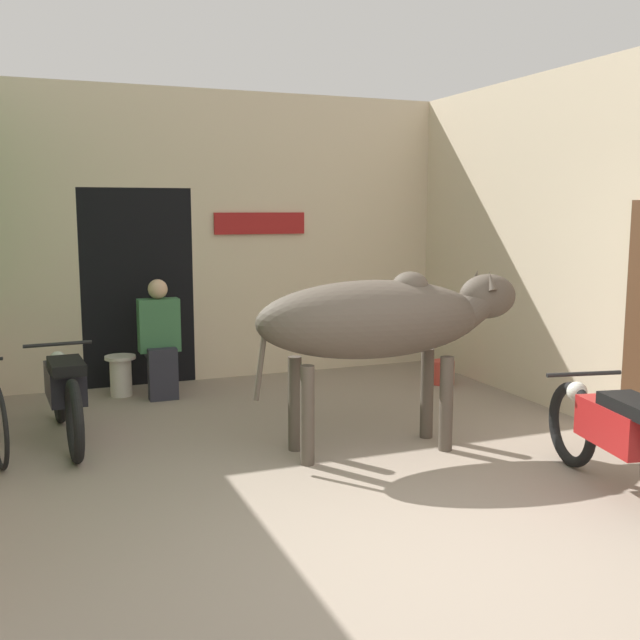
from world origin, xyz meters
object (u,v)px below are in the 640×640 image
object	(u,v)px
plastic_stool	(121,374)
bucket	(443,372)
motorcycle_far	(65,391)
cow	(383,320)
motorcycle_near	(618,435)
shopkeeper_seated	(160,336)

from	to	relation	value
plastic_stool	bucket	world-z (taller)	plastic_stool
motorcycle_far	cow	bearing A→B (deg)	-26.46
cow	motorcycle_near	size ratio (longest dim) A/B	1.22
cow	plastic_stool	xyz separation A→B (m)	(-1.75, 2.58, -0.83)
bucket	shopkeeper_seated	bearing A→B (deg)	169.61
motorcycle_near	plastic_stool	world-z (taller)	motorcycle_near
motorcycle_far	bucket	distance (m)	4.08
shopkeeper_seated	plastic_stool	xyz separation A→B (m)	(-0.38, 0.21, -0.41)
bucket	plastic_stool	bearing A→B (deg)	167.39
shopkeeper_seated	plastic_stool	size ratio (longest dim) A/B	2.87
cow	motorcycle_near	distance (m)	1.92
cow	shopkeeper_seated	world-z (taller)	cow
plastic_stool	bucket	xyz separation A→B (m)	(3.41, -0.76, -0.10)
motorcycle_far	plastic_stool	world-z (taller)	motorcycle_far
motorcycle_far	shopkeeper_seated	xyz separation A→B (m)	(0.99, 1.20, 0.21)
cow	shopkeeper_seated	size ratio (longest dim) A/B	1.83
motorcycle_near	bucket	distance (m)	3.37
shopkeeper_seated	bucket	size ratio (longest dim) A/B	4.71
motorcycle_far	bucket	world-z (taller)	motorcycle_far
cow	shopkeeper_seated	bearing A→B (deg)	119.95
motorcycle_near	bucket	size ratio (longest dim) A/B	7.08
motorcycle_near	shopkeeper_seated	size ratio (longest dim) A/B	1.50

